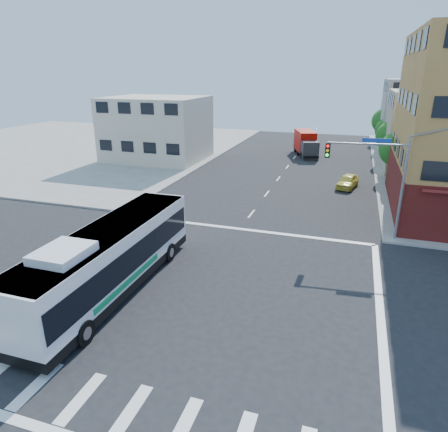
% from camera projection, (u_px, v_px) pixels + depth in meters
% --- Properties ---
extents(ground, '(120.00, 120.00, 0.00)m').
position_uv_depth(ground, '(191.00, 292.00, 21.24)').
color(ground, black).
rests_on(ground, ground).
extents(sidewalk_nw, '(50.00, 50.00, 0.15)m').
position_uv_depth(sidewalk_nw, '(70.00, 145.00, 62.61)').
color(sidewalk_nw, gray).
rests_on(sidewalk_nw, ground).
extents(building_east_near, '(12.06, 10.06, 9.00)m').
position_uv_depth(building_east_near, '(443.00, 133.00, 45.16)').
color(building_east_near, tan).
rests_on(building_east_near, ground).
extents(building_east_far, '(12.06, 10.06, 10.00)m').
position_uv_depth(building_east_far, '(426.00, 116.00, 57.50)').
color(building_east_far, '#A3A29D').
rests_on(building_east_far, ground).
extents(building_west, '(12.06, 10.06, 8.00)m').
position_uv_depth(building_west, '(157.00, 129.00, 51.58)').
color(building_west, beige).
rests_on(building_west, ground).
extents(signal_mast_ne, '(7.91, 1.13, 8.07)m').
position_uv_depth(signal_mast_ne, '(377.00, 169.00, 26.40)').
color(signal_mast_ne, gray).
rests_on(signal_mast_ne, ground).
extents(street_tree_a, '(3.60, 3.60, 5.53)m').
position_uv_depth(street_tree_a, '(398.00, 147.00, 41.53)').
color(street_tree_a, '#331E12').
rests_on(street_tree_a, ground).
extents(street_tree_b, '(3.80, 3.80, 5.79)m').
position_uv_depth(street_tree_b, '(393.00, 135.00, 48.62)').
color(street_tree_b, '#331E12').
rests_on(street_tree_b, ground).
extents(street_tree_c, '(3.40, 3.40, 5.29)m').
position_uv_depth(street_tree_c, '(389.00, 129.00, 55.88)').
color(street_tree_c, '#331E12').
rests_on(street_tree_c, ground).
extents(street_tree_d, '(4.00, 4.00, 6.03)m').
position_uv_depth(street_tree_d, '(386.00, 119.00, 62.88)').
color(street_tree_d, '#331E12').
rests_on(street_tree_d, ground).
extents(transit_bus, '(2.99, 13.23, 3.92)m').
position_uv_depth(transit_bus, '(110.00, 259.00, 20.71)').
color(transit_bus, black).
rests_on(transit_bus, ground).
extents(box_truck, '(4.29, 7.56, 3.27)m').
position_uv_depth(box_truck, '(306.00, 144.00, 55.02)').
color(box_truck, '#292A2F').
rests_on(box_truck, ground).
extents(parked_car, '(2.43, 4.22, 1.35)m').
position_uv_depth(parked_car, '(348.00, 181.00, 39.98)').
color(parked_car, gold).
rests_on(parked_car, ground).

